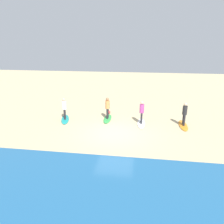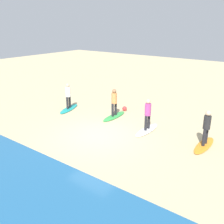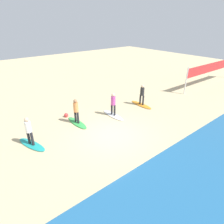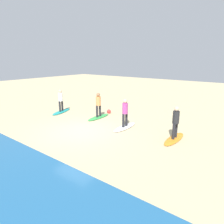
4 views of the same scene
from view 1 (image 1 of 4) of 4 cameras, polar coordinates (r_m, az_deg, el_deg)
The scene contains 10 objects.
ground_plane at distance 13.92m, azimuth 0.82°, elevation -5.76°, with size 60.00×60.00×0.00m, color #CCB789.
surfboard_orange at distance 15.91m, azimuth 18.67°, elevation -3.43°, with size 2.10×0.56×0.09m, color orange.
surfer_orange at distance 15.59m, azimuth 19.03°, elevation -0.04°, with size 0.32×0.46×1.64m.
surfboard_white at distance 15.59m, azimuth 7.89°, elevation -3.04°, with size 2.10×0.56×0.09m, color white.
surfer_white at distance 15.27m, azimuth 8.05°, elevation 0.43°, with size 0.32×0.46×1.64m.
surfboard_green at distance 16.39m, azimuth -1.20°, elevation -1.80°, with size 2.10×0.56×0.09m, color green.
surfer_green at distance 16.07m, azimuth -1.23°, elevation 1.52°, with size 0.32×0.46×1.64m.
surfboard_teal at distance 16.63m, azimuth -12.53°, elevation -1.94°, with size 2.10×0.56×0.09m, color teal.
surfer_teal at distance 16.32m, azimuth -12.77°, elevation 1.33°, with size 0.32×0.45×1.64m.
beach_ball at distance 17.60m, azimuth -0.94°, elevation -0.01°, with size 0.29×0.29×0.29m, color #E53838.
Camera 1 is at (-1.61, 12.61, 5.66)m, focal length 33.85 mm.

